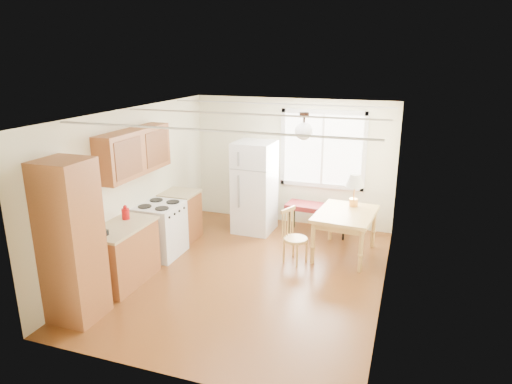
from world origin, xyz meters
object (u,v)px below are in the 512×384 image
at_px(refrigerator, 255,187).
at_px(bench, 318,209).
at_px(chair, 291,232).
at_px(dining_table, 345,218).

distance_m(refrigerator, bench, 1.28).
height_order(bench, chair, chair).
bearing_deg(bench, refrigerator, -165.19).
xyz_separation_m(refrigerator, dining_table, (1.82, -0.58, -0.21)).
xyz_separation_m(refrigerator, bench, (1.20, 0.23, -0.37)).
xyz_separation_m(dining_table, chair, (-0.79, -0.52, -0.16)).
distance_m(refrigerator, chair, 1.55).
xyz_separation_m(bench, chair, (-0.17, -1.33, 0.00)).
bearing_deg(chair, bench, 104.20).
relative_size(dining_table, chair, 1.47).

